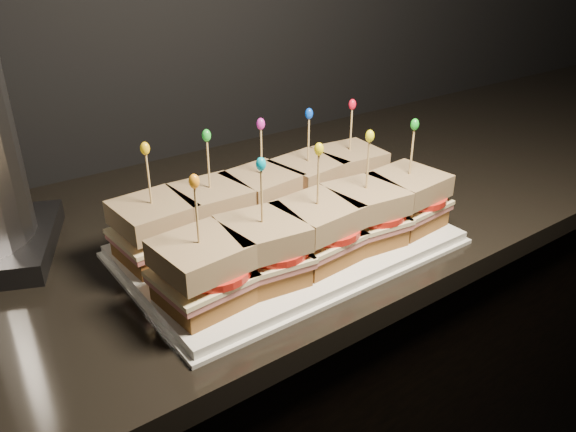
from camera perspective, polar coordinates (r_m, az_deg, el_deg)
cabinet at (r=1.33m, az=5.98°, el=-15.54°), size 2.64×0.61×0.89m
granite_slab at (r=1.08m, az=7.12°, el=3.03°), size 2.68×0.65×0.03m
platter at (r=0.81m, az=-0.00°, el=-2.90°), size 0.45×0.28×0.02m
platter_rim at (r=0.82m, az=-0.00°, el=-3.27°), size 0.46×0.29×0.01m
sandwich_0_bread_bot at (r=0.78m, az=-13.16°, el=-3.23°), size 0.10×0.10×0.03m
sandwich_0_ham at (r=0.77m, az=-13.29°, el=-2.15°), size 0.11×0.10×0.01m
sandwich_0_cheese at (r=0.77m, az=-13.34°, el=-1.69°), size 0.11×0.11×0.01m
sandwich_0_tomato at (r=0.76m, az=-12.40°, el=-1.12°), size 0.09×0.09×0.01m
sandwich_0_bread_top at (r=0.76m, az=-13.56°, el=0.18°), size 0.10×0.10×0.03m
sandwich_0_pick at (r=0.74m, az=-13.94°, el=3.38°), size 0.00×0.00×0.09m
sandwich_0_frill at (r=0.72m, az=-14.32°, el=6.67°), size 0.01×0.01×0.02m
sandwich_1_bread_bot at (r=0.81m, az=-7.64°, el=-1.49°), size 0.10×0.10×0.03m
sandwich_1_ham at (r=0.80m, az=-7.71°, el=-0.44°), size 0.10×0.10×0.01m
sandwich_1_cheese at (r=0.80m, az=-7.74°, el=0.01°), size 0.11×0.10×0.01m
sandwich_1_tomato at (r=0.80m, az=-6.81°, el=0.56°), size 0.09×0.09×0.01m
sandwich_1_bread_top at (r=0.79m, az=-7.86°, el=1.83°), size 0.10×0.10×0.03m
sandwich_1_pick at (r=0.77m, az=-8.07°, el=4.93°), size 0.00×0.00×0.09m
sandwich_1_frill at (r=0.75m, az=-8.29°, el=8.11°), size 0.01×0.01×0.02m
sandwich_2_bread_bot at (r=0.85m, az=-2.58°, el=0.11°), size 0.10×0.10×0.03m
sandwich_2_ham at (r=0.84m, az=-2.60°, el=1.13°), size 0.11×0.11×0.01m
sandwich_2_cheese at (r=0.84m, az=-2.61°, el=1.56°), size 0.11×0.11×0.01m
sandwich_2_tomato at (r=0.84m, az=-1.71°, el=2.09°), size 0.09×0.09×0.01m
sandwich_2_bread_top at (r=0.83m, az=-2.65°, el=3.31°), size 0.10×0.10×0.03m
sandwich_2_pick at (r=0.81m, az=-2.72°, el=6.29°), size 0.00×0.00×0.09m
sandwich_2_frill at (r=0.80m, az=-2.79°, el=9.33°), size 0.01×0.01×0.02m
sandwich_3_bread_bot at (r=0.89m, az=2.00°, el=1.56°), size 0.10×0.10×0.03m
sandwich_3_ham at (r=0.89m, az=2.02°, el=2.53°), size 0.11×0.11×0.01m
sandwich_3_cheese at (r=0.88m, az=2.02°, el=2.95°), size 0.11×0.11×0.01m
sandwich_3_tomato at (r=0.88m, az=2.88°, el=3.45°), size 0.09×0.09×0.01m
sandwich_3_bread_top at (r=0.87m, az=2.05°, el=4.63°), size 0.10×0.10×0.03m
sandwich_3_pick at (r=0.86m, az=2.10°, el=7.47°), size 0.00×0.00×0.09m
sandwich_3_frill at (r=0.84m, az=2.15°, el=10.36°), size 0.01×0.01×0.02m
sandwich_4_bread_bot at (r=0.95m, az=6.12°, el=2.85°), size 0.10×0.10×0.03m
sandwich_4_ham at (r=0.94m, az=6.16°, el=3.78°), size 0.11×0.11×0.01m
sandwich_4_cheese at (r=0.94m, az=6.18°, el=4.18°), size 0.11×0.11×0.01m
sandwich_4_tomato at (r=0.94m, az=7.00°, el=4.65°), size 0.09×0.09×0.01m
sandwich_4_bread_top at (r=0.93m, az=6.27°, el=5.77°), size 0.10×0.10×0.03m
sandwich_4_pick at (r=0.91m, az=6.41°, el=8.47°), size 0.00×0.00×0.09m
sandwich_4_frill at (r=0.90m, az=6.56°, el=11.20°), size 0.01×0.01×0.02m
sandwich_5_bread_bot at (r=0.68m, az=-8.62°, el=-7.67°), size 0.10×0.10×0.03m
sandwich_5_ham at (r=0.67m, az=-8.72°, el=-6.48°), size 0.11×0.11×0.01m
sandwich_5_cheese at (r=0.66m, az=-8.76°, el=-5.98°), size 0.11×0.11×0.01m
sandwich_5_tomato at (r=0.66m, az=-7.64°, el=-5.34°), size 0.09×0.09×0.01m
sandwich_5_bread_top at (r=0.65m, az=-8.93°, el=-3.90°), size 0.10×0.10×0.03m
sandwich_5_pick at (r=0.63m, az=-9.22°, el=-0.29°), size 0.00×0.00×0.09m
sandwich_5_frill at (r=0.61m, az=-9.52°, el=3.49°), size 0.01×0.01×0.02m
sandwich_6_bread_bot at (r=0.71m, az=-2.52°, el=-5.45°), size 0.10×0.10×0.03m
sandwich_6_ham at (r=0.70m, az=-2.55°, el=-4.29°), size 0.11×0.11×0.01m
sandwich_6_cheese at (r=0.70m, az=-2.56°, el=-3.80°), size 0.11×0.11×0.01m
sandwich_6_tomato at (r=0.70m, az=-1.48°, el=-3.18°), size 0.09×0.09×0.01m
sandwich_6_bread_top at (r=0.69m, az=-2.60°, el=-1.79°), size 0.10×0.10×0.03m
sandwich_6_pick at (r=0.67m, az=-2.68°, el=1.68°), size 0.00×0.00×0.09m
sandwich_6_frill at (r=0.65m, az=-2.77°, el=5.29°), size 0.01×0.01×0.02m
sandwich_7_bread_bot at (r=0.76m, az=2.90°, el=-3.41°), size 0.10×0.10×0.03m
sandwich_7_ham at (r=0.75m, az=2.93°, el=-2.30°), size 0.11×0.10×0.01m
sandwich_7_cheese at (r=0.75m, az=2.94°, el=-1.83°), size 0.11×0.11×0.01m
sandwich_7_tomato at (r=0.74m, az=3.96°, el=-1.24°), size 0.09×0.09×0.01m
sandwich_7_bread_top at (r=0.73m, az=2.99°, el=0.09°), size 0.10×0.10×0.03m
sandwich_7_pick at (r=0.71m, az=3.08°, el=3.40°), size 0.00×0.00×0.09m
sandwich_7_frill at (r=0.70m, az=3.17°, el=6.80°), size 0.01×0.01×0.02m
sandwich_8_bread_bot at (r=0.81m, az=7.66°, el=-1.58°), size 0.10×0.10×0.03m
sandwich_8_ham at (r=0.80m, az=7.73°, el=-0.53°), size 0.11×0.11×0.01m
sandwich_8_cheese at (r=0.80m, az=7.76°, el=-0.08°), size 0.11×0.11×0.01m
sandwich_8_tomato at (r=0.80m, az=8.72°, el=0.48°), size 0.09×0.09×0.01m
sandwich_8_bread_top at (r=0.79m, az=7.89°, el=1.74°), size 0.10×0.10×0.03m
sandwich_8_pick at (r=0.77m, az=8.10°, el=4.86°), size 0.00×0.00×0.09m
sandwich_8_frill at (r=0.75m, az=8.31°, el=8.05°), size 0.01×0.01×0.02m
sandwich_9_bread_bot at (r=0.86m, az=11.82°, el=0.03°), size 0.10×0.10×0.03m
sandwich_9_ham at (r=0.86m, az=11.93°, el=1.03°), size 0.11×0.11×0.01m
sandwich_9_cheese at (r=0.85m, az=11.97°, el=1.45°), size 0.11×0.11×0.01m
sandwich_9_tomato at (r=0.86m, az=12.86°, el=1.96°), size 0.09×0.09×0.01m
sandwich_9_bread_top at (r=0.84m, az=12.15°, el=3.17°), size 0.10×0.10×0.03m
sandwich_9_pick at (r=0.83m, az=12.45°, el=6.09°), size 0.00×0.00×0.09m
sandwich_9_frill at (r=0.81m, az=12.76°, el=9.06°), size 0.01×0.01×0.02m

